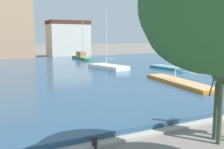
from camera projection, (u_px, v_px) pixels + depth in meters
name	position (u px, v px, depth m)	size (l,w,h in m)	color
harbor_water	(27.00, 73.00, 29.58)	(81.83, 42.62, 0.37)	#2D5170
quay_edge_coping	(106.00, 142.00, 10.56)	(81.83, 0.50, 0.12)	#ADA89E
sailboat_green	(83.00, 58.00, 45.90)	(1.81, 7.31, 7.09)	#236B42
sailboat_orange	(173.00, 82.00, 22.78)	(2.78, 9.72, 8.16)	orange
sailboat_white	(105.00, 68.00, 32.69)	(3.62, 6.89, 7.69)	white
sailboat_teal	(174.00, 69.00, 31.73)	(2.57, 6.85, 8.45)	teal
mooring_bollard	(94.00, 142.00, 10.14)	(0.24, 0.24, 0.50)	#232326
townhouse_narrow_midrow	(10.00, 25.00, 49.64)	(8.38, 6.73, 13.60)	tan
townhouse_tall_gabled	(68.00, 39.00, 55.42)	(8.67, 5.87, 7.88)	beige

